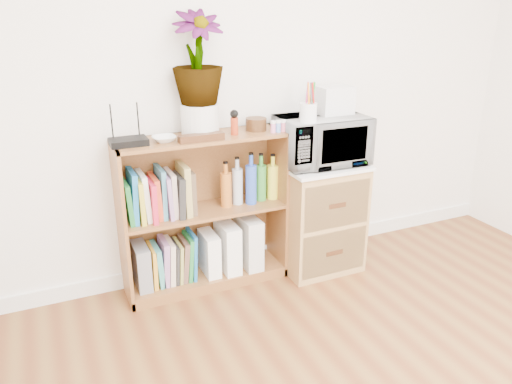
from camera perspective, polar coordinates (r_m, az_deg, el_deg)
skirting_board at (r=3.44m, az=-0.84°, el=-7.16°), size 4.00×0.02×0.10m
bookshelf at (r=3.03m, az=-5.93°, el=-2.40°), size 1.00×0.30×0.95m
wicker_unit at (r=3.30m, az=7.01°, el=-2.78°), size 0.50×0.45×0.70m
microwave at (r=3.13m, az=7.52°, el=5.90°), size 0.54×0.38×0.30m
pen_cup at (r=2.92m, az=5.99°, el=9.01°), size 0.10×0.10×0.11m
small_appliance at (r=3.18m, az=8.81°, el=10.38°), size 0.21×0.18×0.17m
router at (r=2.76m, az=-14.37°, el=5.58°), size 0.20×0.13×0.04m
white_bowl at (r=2.79m, az=-10.47°, el=5.99°), size 0.13×0.13×0.03m
plant_pot at (r=2.88m, az=-6.41°, el=8.19°), size 0.21×0.21×0.18m
potted_plant at (r=2.82m, az=-6.70°, el=15.00°), size 0.28×0.28×0.50m
trinket_box at (r=2.77m, az=-6.26°, el=6.22°), size 0.25×0.06×0.04m
kokeshi_doll at (r=2.89m, az=-2.49°, el=7.52°), size 0.04×0.04×0.10m
wooden_bowl at (r=3.00m, az=0.00°, el=7.76°), size 0.13×0.13×0.07m
paint_jars at (r=2.95m, az=2.55°, el=7.39°), size 0.11×0.04×0.06m
file_box at (r=3.06m, az=-12.96°, el=-8.23°), size 0.08×0.21×0.27m
magazine_holder_left at (r=3.14m, az=-5.36°, el=-6.97°), size 0.08×0.21×0.27m
magazine_holder_mid at (r=3.17m, az=-3.26°, el=-6.21°), size 0.10×0.25×0.31m
magazine_holder_right at (r=3.21m, az=-0.89°, el=-5.59°), size 0.11×0.27×0.33m
cookbooks at (r=2.91m, az=-10.94°, el=-0.35°), size 0.40×0.20×0.30m
liquor_bottles at (r=3.08m, az=-0.08°, el=1.49°), size 0.46×0.07×0.31m
lower_books at (r=3.09m, az=-9.56°, el=-7.70°), size 0.28×0.19×0.30m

